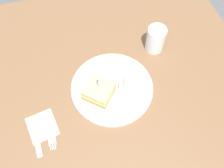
{
  "coord_description": "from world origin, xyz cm",
  "views": [
    {
      "loc": [
        37.35,
        -11.09,
        73.05
      ],
      "look_at": [
        0.0,
        0.0,
        3.39
      ],
      "focal_mm": 39.45,
      "sensor_mm": 36.0,
      "label": 1
    }
  ],
  "objects_px": {
    "drink_glass": "(155,40)",
    "napkin": "(42,126)",
    "fork": "(51,136)",
    "plate": "(112,88)",
    "knife": "(36,139)",
    "coleslaw_bowl": "(133,85)",
    "sandwich_half_center": "(99,91)"
  },
  "relations": [
    {
      "from": "drink_glass",
      "to": "napkin",
      "type": "xyz_separation_m",
      "value": [
        0.19,
        -0.44,
        -0.04
      ]
    },
    {
      "from": "fork",
      "to": "plate",
      "type": "bearing_deg",
      "value": 114.78
    },
    {
      "from": "knife",
      "to": "fork",
      "type": "bearing_deg",
      "value": 85.49
    },
    {
      "from": "knife",
      "to": "coleslaw_bowl",
      "type": "bearing_deg",
      "value": 102.53
    },
    {
      "from": "sandwich_half_center",
      "to": "knife",
      "type": "xyz_separation_m",
      "value": [
        0.08,
        -0.22,
        -0.04
      ]
    },
    {
      "from": "napkin",
      "to": "knife",
      "type": "bearing_deg",
      "value": -32.97
    },
    {
      "from": "sandwich_half_center",
      "to": "fork",
      "type": "distance_m",
      "value": 0.2
    },
    {
      "from": "napkin",
      "to": "knife",
      "type": "distance_m",
      "value": 0.04
    },
    {
      "from": "plate",
      "to": "napkin",
      "type": "relative_size",
      "value": 2.92
    },
    {
      "from": "plate",
      "to": "coleslaw_bowl",
      "type": "distance_m",
      "value": 0.08
    },
    {
      "from": "fork",
      "to": "napkin",
      "type": "bearing_deg",
      "value": -149.77
    },
    {
      "from": "napkin",
      "to": "fork",
      "type": "bearing_deg",
      "value": 30.23
    },
    {
      "from": "sandwich_half_center",
      "to": "fork",
      "type": "xyz_separation_m",
      "value": [
        0.09,
        -0.17,
        -0.04
      ]
    },
    {
      "from": "napkin",
      "to": "fork",
      "type": "height_order",
      "value": "fork"
    },
    {
      "from": "coleslaw_bowl",
      "to": "drink_glass",
      "type": "distance_m",
      "value": 0.2
    },
    {
      "from": "coleslaw_bowl",
      "to": "drink_glass",
      "type": "height_order",
      "value": "drink_glass"
    },
    {
      "from": "sandwich_half_center",
      "to": "napkin",
      "type": "distance_m",
      "value": 0.21
    },
    {
      "from": "drink_glass",
      "to": "coleslaw_bowl",
      "type": "bearing_deg",
      "value": -41.9
    },
    {
      "from": "drink_glass",
      "to": "knife",
      "type": "xyz_separation_m",
      "value": [
        0.22,
        -0.46,
        -0.04
      ]
    },
    {
      "from": "drink_glass",
      "to": "sandwich_half_center",
      "type": "bearing_deg",
      "value": -60.59
    },
    {
      "from": "napkin",
      "to": "plate",
      "type": "bearing_deg",
      "value": 104.73
    },
    {
      "from": "coleslaw_bowl",
      "to": "knife",
      "type": "height_order",
      "value": "coleslaw_bowl"
    },
    {
      "from": "napkin",
      "to": "fork",
      "type": "relative_size",
      "value": 0.81
    },
    {
      "from": "coleslaw_bowl",
      "to": "sandwich_half_center",
      "type": "bearing_deg",
      "value": -94.67
    },
    {
      "from": "sandwich_half_center",
      "to": "fork",
      "type": "bearing_deg",
      "value": -63.52
    },
    {
      "from": "sandwich_half_center",
      "to": "fork",
      "type": "relative_size",
      "value": 1.01
    },
    {
      "from": "coleslaw_bowl",
      "to": "napkin",
      "type": "bearing_deg",
      "value": -82.83
    },
    {
      "from": "napkin",
      "to": "knife",
      "type": "xyz_separation_m",
      "value": [
        0.03,
        -0.02,
        0.0
      ]
    },
    {
      "from": "coleslaw_bowl",
      "to": "napkin",
      "type": "relative_size",
      "value": 1.0
    },
    {
      "from": "napkin",
      "to": "drink_glass",
      "type": "bearing_deg",
      "value": 112.9
    },
    {
      "from": "plate",
      "to": "napkin",
      "type": "xyz_separation_m",
      "value": [
        0.06,
        -0.25,
        -0.01
      ]
    },
    {
      "from": "knife",
      "to": "sandwich_half_center",
      "type": "bearing_deg",
      "value": 110.78
    }
  ]
}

